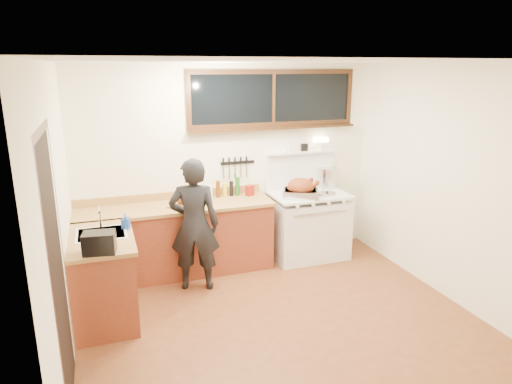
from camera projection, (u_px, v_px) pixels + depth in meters
name	position (u px, v px, depth m)	size (l,w,h in m)	color
ground_plane	(278.00, 319.00, 4.80)	(4.00, 3.50, 0.02)	brown
room_shell	(280.00, 164.00, 4.36)	(4.10, 3.60, 2.65)	white
counter_back	(177.00, 239.00, 5.74)	(2.44, 0.64, 1.00)	maroon
counter_left	(103.00, 277.00, 4.71)	(0.64, 1.09, 0.90)	maroon
sink_unit	(102.00, 239.00, 4.68)	(0.50, 0.45, 0.37)	white
vintage_stove	(308.00, 223.00, 6.28)	(1.02, 0.74, 1.61)	white
back_window	(274.00, 105.00, 6.00)	(2.32, 0.13, 0.77)	black
left_doorway	(58.00, 272.00, 3.38)	(0.02, 1.04, 2.17)	black
knife_strip	(236.00, 163.00, 6.05)	(0.46, 0.03, 0.28)	black
man	(194.00, 225.00, 5.26)	(0.66, 0.53, 1.58)	black
soap_bottle	(125.00, 221.00, 4.79)	(0.10, 0.10, 0.17)	#224AAE
toaster	(99.00, 243.00, 4.17)	(0.31, 0.24, 0.20)	black
cutting_board	(185.00, 201.00, 5.62)	(0.48, 0.43, 0.14)	#A67B41
roast_turkey	(301.00, 189.00, 5.96)	(0.56, 0.50, 0.25)	silver
stockpot	(328.00, 177.00, 6.46)	(0.33, 0.33, 0.28)	silver
saucepan	(302.00, 188.00, 6.22)	(0.19, 0.27, 0.11)	silver
pot_lid	(327.00, 193.00, 6.11)	(0.32, 0.32, 0.04)	silver
coffee_tin	(250.00, 190.00, 6.03)	(0.12, 0.11, 0.14)	maroon
pitcher	(209.00, 193.00, 5.82)	(0.12, 0.12, 0.18)	white
bottle_cluster	(229.00, 188.00, 5.99)	(0.32, 0.06, 0.25)	black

